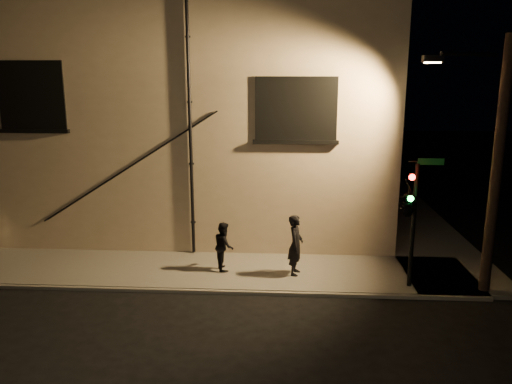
# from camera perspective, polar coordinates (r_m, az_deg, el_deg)

# --- Properties ---
(ground) EXTENTS (90.00, 90.00, 0.00)m
(ground) POSITION_cam_1_polar(r_m,az_deg,el_deg) (14.41, -2.05, -11.50)
(ground) COLOR black
(sidewalk) EXTENTS (21.00, 16.00, 0.12)m
(sidewalk) POSITION_cam_1_polar(r_m,az_deg,el_deg) (18.42, 3.07, -5.76)
(sidewalk) COLOR #635F59
(sidewalk) RESTS_ON ground
(building) EXTENTS (16.20, 12.23, 8.80)m
(building) POSITION_cam_1_polar(r_m,az_deg,el_deg) (22.52, -7.63, 8.88)
(building) COLOR tan
(building) RESTS_ON ground
(pedestrian_a) EXTENTS (0.55, 0.74, 1.85)m
(pedestrian_a) POSITION_cam_1_polar(r_m,az_deg,el_deg) (15.14, 4.55, -6.05)
(pedestrian_a) COLOR black
(pedestrian_a) RESTS_ON sidewalk
(pedestrian_b) EXTENTS (0.74, 0.85, 1.51)m
(pedestrian_b) POSITION_cam_1_polar(r_m,az_deg,el_deg) (15.56, -3.69, -6.17)
(pedestrian_b) COLOR black
(pedestrian_b) RESTS_ON sidewalk
(traffic_signal) EXTENTS (1.29, 2.19, 3.71)m
(traffic_signal) POSITION_cam_1_polar(r_m,az_deg,el_deg) (14.32, 17.03, -1.11)
(traffic_signal) COLOR black
(traffic_signal) RESTS_ON sidewalk
(streetlamp_pole) EXTENTS (2.02, 1.39, 7.06)m
(streetlamp_pole) POSITION_cam_1_polar(r_m,az_deg,el_deg) (14.80, 25.44, 3.13)
(streetlamp_pole) COLOR black
(streetlamp_pole) RESTS_ON ground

